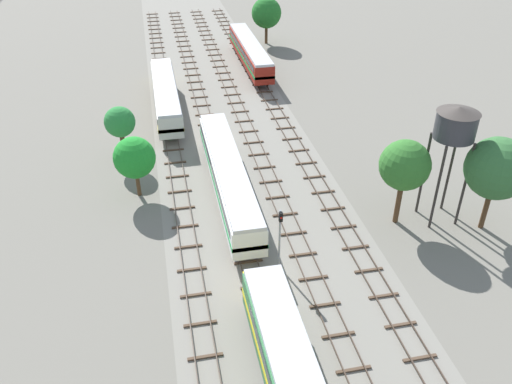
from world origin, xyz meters
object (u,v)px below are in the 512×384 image
Objects in this scene: passenger_coach_left_near at (228,175)px; water_tower at (456,126)px; passenger_coach_centre_midfar at (250,51)px; signal_post_nearest at (280,232)px; diesel_railcar_far_left_mid at (166,95)px.

water_tower is (18.27, -7.23, 6.74)m from passenger_coach_left_near.
passenger_coach_centre_midfar is 3.93× the size of signal_post_nearest.
passenger_coach_left_near is at bearing 158.42° from water_tower.
water_tower is at bearing -51.43° from diesel_railcar_far_left_mid.
passenger_coach_left_near and passenger_coach_centre_midfar have the same top height.
water_tower is at bearing -21.58° from passenger_coach_left_near.
diesel_railcar_far_left_mid and passenger_coach_centre_midfar have the same top height.
water_tower is at bearing 13.76° from signal_post_nearest.
passenger_coach_left_near is 1.00× the size of passenger_coach_centre_midfar.
passenger_coach_centre_midfar is 48.52m from signal_post_nearest.
water_tower reaches higher than passenger_coach_centre_midfar.
passenger_coach_left_near is 1.99× the size of water_tower.
signal_post_nearest is (-15.93, -3.90, -5.81)m from water_tower.
passenger_coach_left_near is 11.41m from signal_post_nearest.
diesel_railcar_far_left_mid is (-4.67, 21.54, -0.02)m from passenger_coach_left_near.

